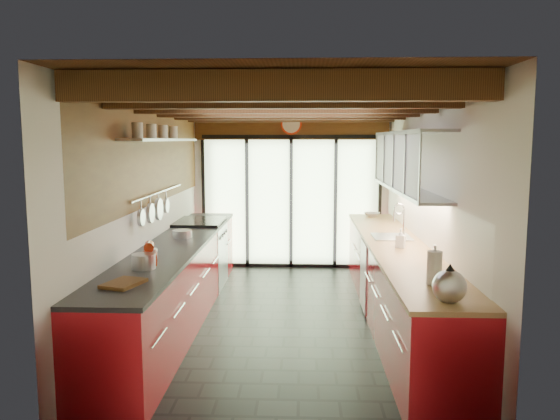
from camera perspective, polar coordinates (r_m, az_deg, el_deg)
The scene contains 18 objects.
ground at distance 6.54m, azimuth 0.61°, elevation -11.39°, with size 5.50×5.50×0.00m, color black.
room_shell at distance 6.21m, azimuth 0.63°, elevation 3.22°, with size 5.50×5.50×5.50m.
ceiling_beams at distance 6.58m, azimuth 0.75°, elevation 10.50°, with size 3.14×5.06×4.90m.
glass_door at distance 8.89m, azimuth 1.17°, elevation 4.51°, with size 2.95×0.10×2.90m.
left_counter at distance 6.57m, azimuth -10.67°, elevation -7.24°, with size 0.68×5.00×0.92m.
range_stove at distance 7.95m, azimuth -8.31°, elevation -4.57°, with size 0.66×0.90×0.97m.
right_counter at distance 6.49m, azimuth 12.02°, elevation -7.44°, with size 0.68×5.00×0.92m.
sink_assembly at distance 6.77m, azimuth 11.69°, elevation -2.49°, with size 0.45×0.52×0.43m.
upper_cabinets_right at distance 6.61m, azimuth 13.26°, elevation 4.98°, with size 0.34×3.00×3.00m.
left_wall_fixtures at distance 6.55m, azimuth -12.31°, elevation 5.26°, with size 0.28×2.60×0.96m.
stand_mixer at distance 5.39m, azimuth -13.41°, elevation -4.57°, with size 0.19×0.26×0.22m.
pot_large at distance 5.20m, azimuth -14.06°, elevation -5.23°, with size 0.22×0.22×0.14m, color silver.
pot_small at distance 6.73m, azimuth -10.18°, elevation -2.47°, with size 0.24×0.24×0.09m, color silver.
cutting_board at distance 4.68m, azimuth -16.03°, elevation -7.38°, with size 0.25×0.35×0.03m, color brown.
kettle at distance 4.22m, azimuth 17.29°, elevation -7.43°, with size 0.27×0.32×0.30m.
paper_towel at distance 4.65m, azimuth 15.83°, elevation -5.88°, with size 0.16×0.16×0.33m.
soap_bottle at distance 6.15m, azimuth 12.49°, elevation -2.90°, with size 0.10×0.10×0.21m, color silver.
bowl at distance 8.58m, azimuth 9.60°, elevation -0.46°, with size 0.24×0.24×0.06m, color silver.
Camera 1 is at (0.19, -6.19, 2.10)m, focal length 35.00 mm.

